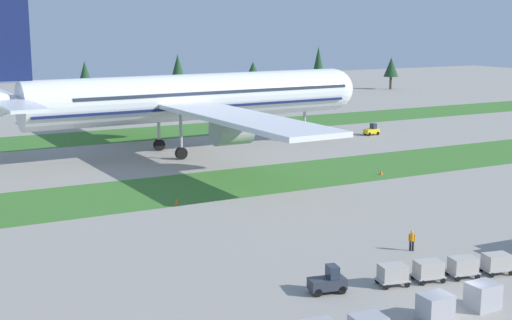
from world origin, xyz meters
TOP-DOWN VIEW (x-y plane):
  - ground_plane at (0.00, 0.00)m, footprint 400.00×400.00m
  - grass_strip_near at (0.00, 41.52)m, footprint 320.00×14.68m
  - grass_strip_far at (0.00, 82.89)m, footprint 320.00×14.68m
  - airliner at (6.54, 62.16)m, footprint 58.92×72.59m
  - baggage_tug at (-5.95, 6.49)m, footprint 2.81×1.80m
  - cargo_dolly_lead at (-1.03, 5.48)m, footprint 2.46×1.91m
  - cargo_dolly_second at (1.81, 4.90)m, footprint 2.46×1.91m
  - cargo_dolly_third at (4.65, 4.31)m, footprint 2.46×1.91m
  - cargo_dolly_fourth at (7.49, 3.73)m, footprint 2.46×1.91m
  - pushback_tractor at (40.88, 63.19)m, footprint 2.64×1.38m
  - ground_crew_marshaller at (5.52, 11.14)m, footprint 0.42×0.43m
  - uld_container_2 at (-2.43, -0.57)m, footprint 2.04×1.66m
  - uld_container_3 at (1.51, -0.79)m, footprint 2.01×1.61m
  - taxiway_marker_0 at (22.32, 36.80)m, footprint 0.44×0.44m
  - taxiway_marker_1 at (-5.98, 34.74)m, footprint 0.44×0.44m

SIDE VIEW (x-z plane):
  - ground_plane at x=0.00m, z-range 0.00..0.00m
  - grass_strip_near at x=0.00m, z-range 0.00..0.01m
  - grass_strip_far at x=0.00m, z-range 0.00..0.01m
  - taxiway_marker_0 at x=22.32m, z-range 0.00..0.64m
  - taxiway_marker_1 at x=-5.98m, z-range 0.00..0.68m
  - baggage_tug at x=-5.95m, z-range -0.17..1.80m
  - pushback_tractor at x=40.88m, z-range -0.17..1.80m
  - uld_container_2 at x=-2.43m, z-range 0.00..1.64m
  - uld_container_3 at x=1.51m, z-range 0.00..1.78m
  - cargo_dolly_lead at x=-1.03m, z-range 0.14..1.69m
  - cargo_dolly_second at x=1.81m, z-range 0.14..1.69m
  - cargo_dolly_third at x=4.65m, z-range 0.14..1.69m
  - cargo_dolly_fourth at x=7.49m, z-range 0.14..1.69m
  - ground_crew_marshaller at x=5.52m, z-range 0.08..1.82m
  - airliner at x=6.54m, z-range -3.21..19.47m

